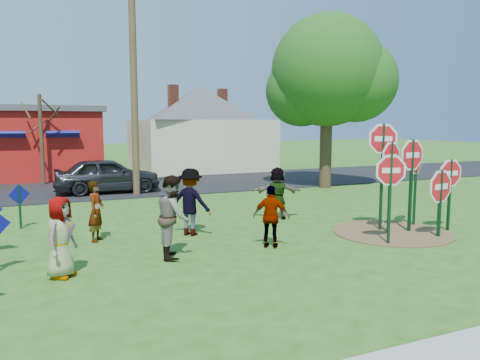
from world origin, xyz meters
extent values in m
plane|color=#285618|center=(0.00, 0.00, 0.00)|extent=(120.00, 120.00, 0.00)
cube|color=black|center=(0.00, 11.50, 0.02)|extent=(120.00, 7.50, 0.04)
cylinder|color=brown|center=(4.50, -1.00, 0.01)|extent=(3.20, 3.20, 0.03)
cube|color=#9D180F|center=(-5.50, 18.00, 1.80)|extent=(9.00, 7.00, 3.60)
cube|color=#4C4C51|center=(-5.50, 18.00, 3.75)|extent=(9.40, 7.40, 0.30)
cube|color=navy|center=(-5.50, 14.40, 2.40)|extent=(1.60, 0.78, 0.45)
cube|color=navy|center=(-3.00, 14.40, 2.40)|extent=(1.60, 0.78, 0.45)
cube|color=beige|center=(5.50, 18.00, 1.60)|extent=(8.00, 7.00, 3.20)
pyramid|color=#4C4C51|center=(5.50, 18.00, 5.40)|extent=(9.40, 9.40, 2.20)
cube|color=brown|center=(3.50, 17.00, 4.60)|extent=(0.55, 0.55, 1.40)
cube|color=brown|center=(7.50, 19.00, 4.60)|extent=(0.55, 0.55, 1.40)
cube|color=#0F3A1D|center=(3.57, -1.91, 1.12)|extent=(0.08, 0.08, 2.23)
cylinder|color=white|center=(3.57, -1.91, 1.85)|extent=(0.99, 0.37, 1.05)
cylinder|color=red|center=(3.57, -1.91, 1.85)|extent=(0.86, 0.32, 0.90)
cube|color=white|center=(3.57, -1.91, 1.85)|extent=(0.44, 0.16, 0.13)
cube|color=#0F3A1D|center=(4.40, -0.64, 1.49)|extent=(0.08, 0.09, 2.99)
cylinder|color=white|center=(4.40, -0.64, 2.57)|extent=(1.09, 0.36, 1.14)
cylinder|color=red|center=(4.40, -0.64, 2.57)|extent=(0.94, 0.32, 0.98)
cube|color=white|center=(4.40, -0.64, 2.57)|extent=(0.48, 0.16, 0.14)
cylinder|color=gold|center=(4.40, -0.64, 2.57)|extent=(1.09, 0.36, 1.14)
cube|color=#0F3A1D|center=(5.02, -1.10, 1.28)|extent=(0.07, 0.08, 2.56)
cylinder|color=white|center=(5.02, -1.10, 2.14)|extent=(1.16, 0.13, 1.16)
cylinder|color=red|center=(5.02, -1.10, 2.14)|extent=(1.00, 0.12, 1.00)
cube|color=white|center=(5.02, -1.10, 2.14)|extent=(0.51, 0.06, 0.14)
cube|color=#0F3A1D|center=(5.75, -0.52, 1.12)|extent=(0.07, 0.08, 2.23)
cylinder|color=white|center=(5.75, -0.52, 1.88)|extent=(0.91, 0.40, 0.98)
cylinder|color=red|center=(5.75, -0.52, 1.88)|extent=(0.78, 0.35, 0.84)
cube|color=white|center=(5.75, -0.52, 1.88)|extent=(0.40, 0.17, 0.12)
cylinder|color=gold|center=(5.75, -0.52, 1.88)|extent=(0.90, 0.39, 0.98)
cube|color=#0F3A1D|center=(5.27, -1.89, 0.90)|extent=(0.07, 0.09, 1.79)
cylinder|color=white|center=(5.27, -1.89, 1.35)|extent=(1.19, 0.18, 1.20)
cylinder|color=red|center=(5.27, -1.89, 1.35)|extent=(1.03, 0.16, 1.03)
cube|color=white|center=(5.27, -1.89, 1.35)|extent=(0.52, 0.08, 0.15)
cube|color=#0F3A1D|center=(6.16, -1.39, 1.00)|extent=(0.06, 0.07, 2.00)
cylinder|color=white|center=(6.16, -1.39, 1.62)|extent=(1.06, 0.05, 1.06)
cylinder|color=red|center=(6.16, -1.39, 1.62)|extent=(0.91, 0.05, 0.91)
cube|color=white|center=(6.16, -1.39, 1.62)|extent=(0.47, 0.02, 0.13)
cylinder|color=gold|center=(6.16, -1.39, 1.62)|extent=(1.06, 0.05, 1.06)
cube|color=#0F3A1D|center=(4.40, -0.97, 1.25)|extent=(0.08, 0.09, 2.50)
cylinder|color=white|center=(4.40, -0.97, 2.10)|extent=(1.08, 0.33, 1.12)
cylinder|color=red|center=(4.40, -0.97, 2.10)|extent=(0.93, 0.29, 0.97)
cube|color=white|center=(4.40, -0.97, 2.10)|extent=(0.48, 0.14, 0.14)
cube|color=#0F3A1D|center=(-4.83, 3.72, 0.63)|extent=(0.07, 0.07, 1.27)
cube|color=navy|center=(-4.83, 3.72, 0.99)|extent=(0.56, 0.25, 0.60)
imported|color=#445C8B|center=(-4.00, -1.29, 0.80)|extent=(0.87, 0.93, 1.60)
imported|color=#308074|center=(-3.02, 1.36, 0.78)|extent=(0.59, 0.68, 1.55)
imported|color=#93623F|center=(-1.62, -0.82, 0.93)|extent=(0.89, 1.04, 1.86)
imported|color=#313136|center=(-0.61, 1.03, 0.90)|extent=(1.29, 1.31, 1.80)
imported|color=#473259|center=(0.77, -0.99, 0.76)|extent=(0.94, 0.82, 1.52)
imported|color=#205426|center=(2.52, 1.97, 0.82)|extent=(1.60, 1.03, 1.65)
imported|color=#2B2A2F|center=(-1.54, 9.68, 0.79)|extent=(4.44, 1.87, 1.50)
cylinder|color=#4C3823|center=(-0.53, 8.58, 4.60)|extent=(0.29, 0.29, 9.19)
cylinder|color=#382819|center=(8.01, 7.40, 2.15)|extent=(0.55, 0.55, 4.31)
sphere|color=#175015|center=(8.01, 7.40, 5.38)|extent=(5.09, 5.09, 5.09)
sphere|color=#175015|center=(9.19, 6.81, 4.89)|extent=(3.72, 3.72, 3.72)
sphere|color=#175015|center=(7.13, 8.18, 4.50)|extent=(3.33, 3.33, 3.33)
cylinder|color=#382819|center=(-4.01, 13.73, 2.19)|extent=(0.18, 0.18, 4.37)
camera|label=1|loc=(-4.41, -10.80, 3.00)|focal=35.00mm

